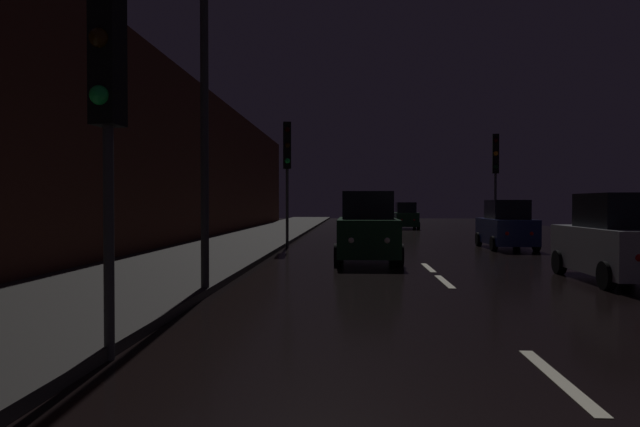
% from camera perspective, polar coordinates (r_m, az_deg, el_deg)
% --- Properties ---
extents(ground, '(26.58, 84.00, 0.02)m').
position_cam_1_polar(ground, '(27.63, 7.65, -2.76)').
color(ground, black).
extents(sidewalk_left, '(4.40, 84.00, 0.15)m').
position_cam_1_polar(sidewalk_left, '(27.99, -6.98, -2.53)').
color(sidewalk_left, '#33302D').
rests_on(sidewalk_left, ground).
extents(building_facade_left, '(0.80, 63.00, 7.48)m').
position_cam_1_polar(building_facade_left, '(25.24, -14.28, 5.39)').
color(building_facade_left, '#472319').
rests_on(building_facade_left, ground).
extents(lane_centerline, '(0.16, 26.91, 0.01)m').
position_cam_1_polar(lane_centerline, '(18.69, 9.75, -4.51)').
color(lane_centerline, beige).
rests_on(lane_centerline, ground).
extents(traffic_light_far_left, '(0.36, 0.48, 5.11)m').
position_cam_1_polar(traffic_light_far_left, '(23.61, -3.27, 5.70)').
color(traffic_light_far_left, '#38383A').
rests_on(traffic_light_far_left, ground).
extents(traffic_light_near_left, '(0.34, 0.47, 4.58)m').
position_cam_1_polar(traffic_light_near_left, '(7.16, -20.34, 13.08)').
color(traffic_light_near_left, '#38383A').
rests_on(traffic_light_near_left, ground).
extents(traffic_light_far_right, '(0.36, 0.48, 5.15)m').
position_cam_1_polar(traffic_light_far_right, '(29.23, 16.97, 4.82)').
color(traffic_light_far_right, '#38383A').
rests_on(traffic_light_far_right, ground).
extents(streetlamp_overhead, '(1.70, 0.44, 8.08)m').
position_cam_1_polar(streetlamp_overhead, '(11.89, -9.30, 17.95)').
color(streetlamp_overhead, '#2D2D30').
rests_on(streetlamp_overhead, ground).
extents(car_approaching_headlights, '(1.99, 4.30, 2.17)m').
position_cam_1_polar(car_approaching_headlights, '(18.09, 4.70, -1.55)').
color(car_approaching_headlights, '#0F3819').
rests_on(car_approaching_headlights, ground).
extents(car_distant_taillights, '(1.72, 3.73, 1.88)m').
position_cam_1_polar(car_distant_taillights, '(41.34, 8.46, -0.31)').
color(car_distant_taillights, '#0F3819').
rests_on(car_distant_taillights, ground).
extents(car_parked_right_near, '(1.86, 4.03, 2.03)m').
position_cam_1_polar(car_parked_right_near, '(14.91, 27.40, -2.45)').
color(car_parked_right_near, '#A5A8AD').
rests_on(car_parked_right_near, ground).
extents(car_parked_right_far, '(1.77, 3.84, 1.93)m').
position_cam_1_polar(car_parked_right_far, '(24.11, 17.92, -1.22)').
color(car_parked_right_far, '#141E51').
rests_on(car_parked_right_far, ground).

